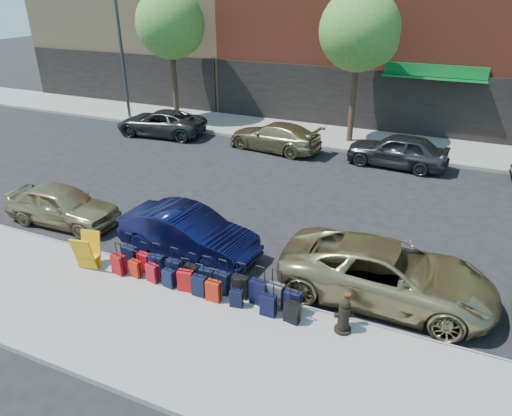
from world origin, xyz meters
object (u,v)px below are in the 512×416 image
at_px(suitcase_front_5, 207,279).
at_px(car_far_0, 161,123).
at_px(display_rack, 87,252).
at_px(streetlight, 123,39).
at_px(car_near_1, 188,233).
at_px(tree_center, 362,33).
at_px(car_far_2, 397,150).
at_px(car_far_1, 275,136).
at_px(tree_left, 172,26).
at_px(car_near_2, 387,273).
at_px(bollard, 346,309).
at_px(car_near_0, 62,205).
at_px(fire_hydrant, 344,317).

xyz_separation_m(suitcase_front_5, car_far_0, (-9.34, 11.61, 0.23)).
bearing_deg(car_far_0, display_rack, 19.65).
relative_size(streetlight, car_near_1, 1.82).
relative_size(tree_center, car_near_1, 1.65).
xyz_separation_m(tree_center, car_far_0, (-9.96, -2.68, -4.73)).
distance_m(suitcase_front_5, car_far_0, 14.90).
height_order(car_far_0, car_far_2, car_far_2).
height_order(streetlight, display_rack, streetlight).
bearing_deg(car_far_1, car_near_1, 14.69).
relative_size(car_far_0, car_far_1, 1.04).
relative_size(tree_center, display_rack, 6.96).
xyz_separation_m(tree_center, car_far_2, (2.58, -2.48, -4.66)).
distance_m(tree_left, tree_center, 10.50).
xyz_separation_m(car_near_2, car_far_1, (-7.06, 10.04, -0.07)).
relative_size(suitcase_front_5, car_far_0, 0.20).
distance_m(bollard, car_far_0, 17.45).
xyz_separation_m(bollard, car_far_1, (-6.41, 11.72, 0.07)).
distance_m(car_near_2, car_far_0, 16.90).
bearing_deg(car_near_2, streetlight, 54.84).
xyz_separation_m(car_near_1, car_far_1, (-1.22, 10.21, -0.04)).
distance_m(car_near_1, car_near_2, 5.84).
distance_m(tree_center, car_far_2, 5.87).
bearing_deg(car_near_1, car_far_0, 42.90).
xyz_separation_m(display_rack, car_near_1, (2.09, 1.99, 0.06)).
relative_size(tree_left, car_near_1, 1.65).
bearing_deg(car_near_1, car_near_0, 94.70).
xyz_separation_m(tree_center, streetlight, (-13.44, -0.70, -0.75)).
relative_size(car_far_1, car_far_2, 1.07).
relative_size(fire_hydrant, car_far_1, 0.19).
bearing_deg(car_far_2, car_near_2, 10.26).
xyz_separation_m(fire_hydrant, bollard, (-0.01, 0.21, 0.05)).
relative_size(tree_left, car_near_2, 1.33).
relative_size(car_near_0, car_near_2, 0.74).
height_order(bollard, car_near_0, car_near_0).
bearing_deg(bollard, car_near_0, 171.47).
height_order(display_rack, car_near_0, car_near_0).
relative_size(fire_hydrant, car_far_2, 0.20).
bearing_deg(tree_left, car_far_2, -10.75).
relative_size(tree_center, car_far_0, 1.49).
height_order(suitcase_front_5, car_far_0, car_far_0).
bearing_deg(car_far_0, tree_left, -174.46).
xyz_separation_m(tree_left, car_near_2, (14.24, -12.59, -4.65)).
bearing_deg(car_far_2, display_rack, -25.18).
distance_m(car_far_0, car_far_1, 6.63).
bearing_deg(tree_center, car_near_2, -73.47).
relative_size(display_rack, car_near_0, 0.26).
relative_size(fire_hydrant, car_near_0, 0.22).
distance_m(tree_center, car_near_2, 13.93).
bearing_deg(car_near_2, fire_hydrant, 160.86).
bearing_deg(fire_hydrant, car_far_2, 68.37).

